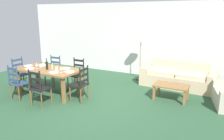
% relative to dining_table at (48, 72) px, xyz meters
% --- Properties ---
extents(ground_plane, '(9.60, 9.60, 0.02)m').
position_rel_dining_table_xyz_m(ground_plane, '(1.29, -0.01, -0.67)').
color(ground_plane, '#2A5034').
extents(wall_far, '(9.60, 0.16, 2.70)m').
position_rel_dining_table_xyz_m(wall_far, '(1.29, 3.29, 0.69)').
color(wall_far, silver).
rests_on(wall_far, ground_plane).
extents(dining_table, '(1.90, 0.96, 0.75)m').
position_rel_dining_table_xyz_m(dining_table, '(0.00, 0.00, 0.00)').
color(dining_table, olive).
rests_on(dining_table, ground_plane).
extents(dining_chair_near_left, '(0.44, 0.43, 0.96)m').
position_rel_dining_table_xyz_m(dining_chair_near_left, '(-0.43, -0.73, -0.19)').
color(dining_chair_near_left, navy).
rests_on(dining_chair_near_left, ground_plane).
extents(dining_chair_near_right, '(0.42, 0.40, 0.96)m').
position_rel_dining_table_xyz_m(dining_chair_near_right, '(0.42, -0.79, -0.19)').
color(dining_chair_near_right, black).
rests_on(dining_chair_near_right, ground_plane).
extents(dining_chair_far_left, '(0.43, 0.42, 0.96)m').
position_rel_dining_table_xyz_m(dining_chair_far_left, '(-0.48, 0.75, -0.19)').
color(dining_chair_far_left, '#31415A').
rests_on(dining_chair_far_left, ground_plane).
extents(dining_chair_far_right, '(0.43, 0.41, 0.96)m').
position_rel_dining_table_xyz_m(dining_chair_far_right, '(0.46, 0.74, -0.19)').
color(dining_chair_far_right, black).
rests_on(dining_chair_far_right, ground_plane).
extents(dining_chair_head_west, '(0.41, 0.43, 0.96)m').
position_rel_dining_table_xyz_m(dining_chair_head_west, '(-1.17, 0.01, -0.19)').
color(dining_chair_head_west, navy).
rests_on(dining_chair_head_west, ground_plane).
extents(dining_chair_head_east, '(0.41, 0.43, 0.96)m').
position_rel_dining_table_xyz_m(dining_chair_head_east, '(1.15, -0.04, -0.19)').
color(dining_chair_head_east, black).
rests_on(dining_chair_head_east, ground_plane).
extents(dinner_plate_near_left, '(0.24, 0.24, 0.02)m').
position_rel_dining_table_xyz_m(dinner_plate_near_left, '(-0.45, -0.25, 0.10)').
color(dinner_plate_near_left, white).
rests_on(dinner_plate_near_left, dining_table).
extents(fork_near_left, '(0.02, 0.17, 0.01)m').
position_rel_dining_table_xyz_m(fork_near_left, '(-0.60, -0.25, 0.09)').
color(fork_near_left, silver).
rests_on(fork_near_left, dining_table).
extents(dinner_plate_near_right, '(0.24, 0.24, 0.02)m').
position_rel_dining_table_xyz_m(dinner_plate_near_right, '(0.45, -0.25, 0.10)').
color(dinner_plate_near_right, white).
rests_on(dinner_plate_near_right, dining_table).
extents(fork_near_right, '(0.02, 0.17, 0.01)m').
position_rel_dining_table_xyz_m(fork_near_right, '(0.30, -0.25, 0.09)').
color(fork_near_right, silver).
rests_on(fork_near_right, dining_table).
extents(dinner_plate_far_left, '(0.24, 0.24, 0.02)m').
position_rel_dining_table_xyz_m(dinner_plate_far_left, '(-0.45, 0.25, 0.10)').
color(dinner_plate_far_left, white).
rests_on(dinner_plate_far_left, dining_table).
extents(fork_far_left, '(0.03, 0.17, 0.01)m').
position_rel_dining_table_xyz_m(fork_far_left, '(-0.60, 0.25, 0.09)').
color(fork_far_left, silver).
rests_on(fork_far_left, dining_table).
extents(dinner_plate_far_right, '(0.24, 0.24, 0.02)m').
position_rel_dining_table_xyz_m(dinner_plate_far_right, '(0.45, 0.25, 0.10)').
color(dinner_plate_far_right, white).
rests_on(dinner_plate_far_right, dining_table).
extents(fork_far_right, '(0.02, 0.17, 0.01)m').
position_rel_dining_table_xyz_m(fork_far_right, '(0.30, 0.25, 0.09)').
color(fork_far_right, silver).
rests_on(fork_far_right, dining_table).
extents(dinner_plate_head_west, '(0.24, 0.24, 0.02)m').
position_rel_dining_table_xyz_m(dinner_plate_head_west, '(-0.78, 0.00, 0.10)').
color(dinner_plate_head_west, white).
rests_on(dinner_plate_head_west, dining_table).
extents(fork_head_west, '(0.03, 0.17, 0.01)m').
position_rel_dining_table_xyz_m(fork_head_west, '(-0.93, 0.00, 0.09)').
color(fork_head_west, silver).
rests_on(fork_head_west, dining_table).
extents(dinner_plate_head_east, '(0.24, 0.24, 0.02)m').
position_rel_dining_table_xyz_m(dinner_plate_head_east, '(0.78, 0.00, 0.10)').
color(dinner_plate_head_east, white).
rests_on(dinner_plate_head_east, dining_table).
extents(fork_head_east, '(0.02, 0.17, 0.01)m').
position_rel_dining_table_xyz_m(fork_head_east, '(0.63, 0.00, 0.09)').
color(fork_head_east, silver).
rests_on(fork_head_east, dining_table).
extents(wine_bottle, '(0.07, 0.07, 0.32)m').
position_rel_dining_table_xyz_m(wine_bottle, '(0.02, -0.06, 0.20)').
color(wine_bottle, black).
rests_on(wine_bottle, dining_table).
extents(wine_glass_near_left, '(0.06, 0.06, 0.16)m').
position_rel_dining_table_xyz_m(wine_glass_near_left, '(-0.31, -0.12, 0.20)').
color(wine_glass_near_left, white).
rests_on(wine_glass_near_left, dining_table).
extents(wine_glass_near_right, '(0.06, 0.06, 0.16)m').
position_rel_dining_table_xyz_m(wine_glass_near_right, '(0.60, -0.15, 0.20)').
color(wine_glass_near_right, white).
rests_on(wine_glass_near_right, dining_table).
extents(wine_glass_far_left, '(0.06, 0.06, 0.16)m').
position_rel_dining_table_xyz_m(wine_glass_far_left, '(-0.31, 0.14, 0.20)').
color(wine_glass_far_left, white).
rests_on(wine_glass_far_left, dining_table).
extents(coffee_cup_primary, '(0.07, 0.07, 0.09)m').
position_rel_dining_table_xyz_m(coffee_cup_primary, '(0.32, -0.01, 0.13)').
color(coffee_cup_primary, beige).
rests_on(coffee_cup_primary, dining_table).
extents(coffee_cup_secondary, '(0.07, 0.07, 0.09)m').
position_rel_dining_table_xyz_m(coffee_cup_secondary, '(-0.35, 0.07, 0.13)').
color(coffee_cup_secondary, beige).
rests_on(coffee_cup_secondary, dining_table).
extents(candle_tall, '(0.05, 0.05, 0.24)m').
position_rel_dining_table_xyz_m(candle_tall, '(-0.18, 0.02, 0.15)').
color(candle_tall, '#998C66').
rests_on(candle_tall, dining_table).
extents(candle_short, '(0.05, 0.05, 0.19)m').
position_rel_dining_table_xyz_m(candle_short, '(0.20, -0.04, 0.14)').
color(candle_short, '#998C66').
rests_on(candle_short, dining_table).
extents(couch, '(2.31, 0.90, 0.80)m').
position_rel_dining_table_xyz_m(couch, '(3.19, 2.39, -0.37)').
color(couch, '#CFB58F').
rests_on(couch, ground_plane).
extents(coffee_table, '(0.90, 0.56, 0.42)m').
position_rel_dining_table_xyz_m(coffee_table, '(3.26, 1.17, -0.31)').
color(coffee_table, olive).
rests_on(coffee_table, ground_plane).
extents(standing_lamp, '(0.40, 0.40, 1.64)m').
position_rel_dining_table_xyz_m(standing_lamp, '(1.84, 2.57, 0.75)').
color(standing_lamp, '#332D28').
rests_on(standing_lamp, ground_plane).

